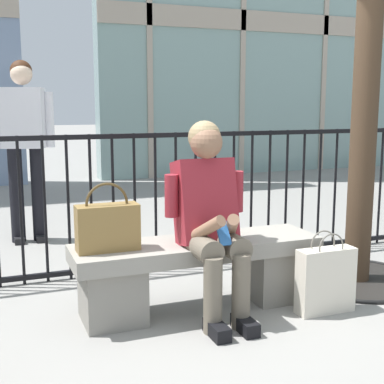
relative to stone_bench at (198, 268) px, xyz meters
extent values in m
plane|color=gray|center=(0.00, 0.00, -0.27)|extent=(60.00, 60.00, 0.00)
cube|color=gray|center=(0.00, 0.00, 0.13)|extent=(1.60, 0.44, 0.10)
cube|color=gray|center=(-0.56, 0.00, -0.10)|extent=(0.36, 0.37, 0.35)
cube|color=gray|center=(0.56, 0.00, -0.10)|extent=(0.36, 0.37, 0.35)
cylinder|color=#6B6051|center=(-0.06, -0.18, 0.20)|extent=(0.15, 0.40, 0.15)
cylinder|color=#6B6051|center=(-0.06, -0.38, -0.05)|extent=(0.11, 0.11, 0.45)
cube|color=black|center=(-0.06, -0.44, -0.23)|extent=(0.09, 0.22, 0.08)
cylinder|color=#6B6051|center=(0.12, -0.18, 0.20)|extent=(0.15, 0.40, 0.15)
cylinder|color=#6B6051|center=(0.12, -0.38, -0.05)|extent=(0.11, 0.11, 0.45)
cube|color=black|center=(0.12, -0.44, -0.23)|extent=(0.09, 0.22, 0.08)
cube|color=maroon|center=(0.03, -0.04, 0.44)|extent=(0.36, 0.30, 0.55)
cylinder|color=maroon|center=(-0.19, -0.04, 0.49)|extent=(0.08, 0.08, 0.26)
cylinder|color=#8E664C|center=(-0.05, -0.26, 0.32)|extent=(0.16, 0.28, 0.20)
cylinder|color=maroon|center=(0.25, -0.04, 0.49)|extent=(0.08, 0.08, 0.26)
cylinder|color=#8E664C|center=(0.11, -0.26, 0.32)|extent=(0.16, 0.28, 0.20)
cube|color=#2D6BB7|center=(0.03, -0.32, 0.30)|extent=(0.07, 0.10, 0.13)
sphere|color=#8E664C|center=(0.03, -0.06, 0.81)|extent=(0.20, 0.20, 0.20)
sphere|color=#997F59|center=(0.03, -0.03, 0.84)|extent=(0.20, 0.20, 0.20)
cube|color=olive|center=(-0.58, -0.01, 0.32)|extent=(0.37, 0.15, 0.28)
torus|color=brown|center=(-0.58, -0.01, 0.46)|extent=(0.26, 0.02, 0.26)
cube|color=beige|center=(0.73, -0.36, -0.06)|extent=(0.38, 0.12, 0.42)
torus|color=slate|center=(0.73, -0.40, 0.16)|extent=(0.18, 0.01, 0.18)
torus|color=slate|center=(0.73, -0.31, 0.16)|extent=(0.18, 0.01, 0.18)
cylinder|color=black|center=(-0.98, 2.18, 0.18)|extent=(0.13, 0.13, 0.90)
cube|color=black|center=(-0.98, 2.14, -0.24)|extent=(0.09, 0.22, 0.06)
cylinder|color=black|center=(-0.78, 2.18, 0.18)|extent=(0.13, 0.13, 0.90)
cube|color=black|center=(-0.78, 2.14, -0.24)|extent=(0.09, 0.22, 0.06)
cube|color=silver|center=(-0.88, 2.18, 0.91)|extent=(0.43, 0.33, 0.56)
cylinder|color=silver|center=(-0.64, 2.18, 0.89)|extent=(0.08, 0.08, 0.52)
sphere|color=beige|center=(-0.88, 2.18, 1.31)|extent=(0.20, 0.20, 0.20)
sphere|color=#472816|center=(-0.88, 2.20, 1.34)|extent=(0.20, 0.20, 0.20)
cylinder|color=black|center=(-1.02, 0.89, 0.27)|extent=(0.02, 0.02, 1.09)
cylinder|color=black|center=(-0.85, 0.89, 0.27)|extent=(0.02, 0.02, 1.09)
cylinder|color=black|center=(-0.68, 0.89, 0.27)|extent=(0.02, 0.02, 1.09)
cylinder|color=black|center=(-0.51, 0.89, 0.27)|extent=(0.02, 0.02, 1.09)
cylinder|color=black|center=(-0.34, 0.89, 0.27)|extent=(0.02, 0.02, 1.09)
cylinder|color=black|center=(-0.17, 0.89, 0.27)|extent=(0.02, 0.02, 1.09)
cylinder|color=black|center=(0.00, 0.89, 0.27)|extent=(0.02, 0.02, 1.09)
cylinder|color=black|center=(0.17, 0.89, 0.27)|extent=(0.02, 0.02, 1.09)
cylinder|color=black|center=(0.34, 0.89, 0.27)|extent=(0.02, 0.02, 1.09)
cylinder|color=black|center=(0.51, 0.89, 0.27)|extent=(0.02, 0.02, 1.09)
cylinder|color=black|center=(0.68, 0.89, 0.27)|extent=(0.02, 0.02, 1.09)
cylinder|color=black|center=(0.85, 0.89, 0.27)|extent=(0.02, 0.02, 1.09)
cylinder|color=black|center=(1.02, 0.89, 0.27)|extent=(0.02, 0.02, 1.09)
cylinder|color=black|center=(1.19, 0.89, 0.27)|extent=(0.02, 0.02, 1.09)
cylinder|color=black|center=(1.35, 0.89, 0.27)|extent=(0.02, 0.02, 1.09)
cylinder|color=black|center=(1.52, 0.89, 0.27)|extent=(0.02, 0.02, 1.09)
cylinder|color=black|center=(1.69, 0.89, 0.27)|extent=(0.02, 0.02, 1.09)
cylinder|color=black|center=(1.86, 0.89, 0.27)|extent=(0.02, 0.02, 1.09)
cylinder|color=black|center=(2.03, 0.89, 0.27)|extent=(0.02, 0.02, 1.09)
cylinder|color=black|center=(2.20, 0.89, 0.27)|extent=(0.02, 0.02, 1.09)
cube|color=black|center=(0.00, 0.89, -0.22)|extent=(9.14, 0.04, 0.04)
cube|color=black|center=(0.00, 0.89, 0.80)|extent=(9.14, 0.04, 0.04)
cylinder|color=black|center=(1.32, 0.08, -0.27)|extent=(0.98, 0.98, 0.01)
torus|color=black|center=(1.32, 0.08, -0.26)|extent=(1.01, 1.01, 0.03)
cylinder|color=#423021|center=(1.32, 0.08, 1.43)|extent=(0.19, 0.19, 3.40)
cube|color=#AD9E8C|center=(5.94, 5.93, 2.53)|extent=(10.66, 0.04, 0.36)
camera|label=1|loc=(-1.23, -3.05, 1.05)|focal=49.72mm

